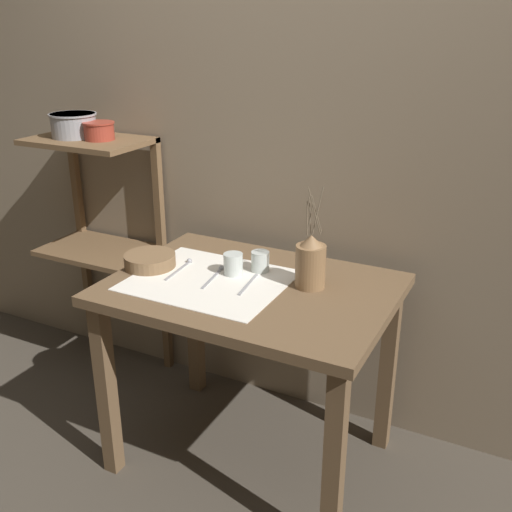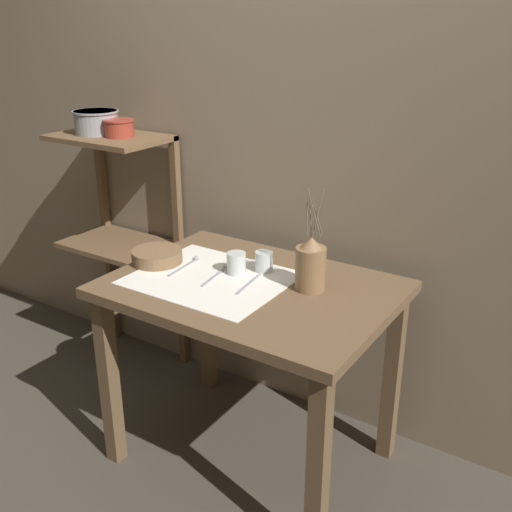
{
  "view_description": "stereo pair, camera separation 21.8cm",
  "coord_description": "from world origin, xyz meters",
  "views": [
    {
      "loc": [
        0.94,
        -1.81,
        1.73
      ],
      "look_at": [
        0.02,
        0.0,
        0.91
      ],
      "focal_mm": 42.0,
      "sensor_mm": 36.0,
      "label": 1
    },
    {
      "loc": [
        1.13,
        -1.7,
        1.73
      ],
      "look_at": [
        0.02,
        0.0,
        0.91
      ],
      "focal_mm": 42.0,
      "sensor_mm": 36.0,
      "label": 2
    }
  ],
  "objects": [
    {
      "name": "metal_pot_small",
      "position": [
        -0.89,
        0.26,
        1.26
      ],
      "size": [
        0.14,
        0.14,
        0.08
      ],
      "color": "#9E3828",
      "rests_on": "wooden_shelf_unit"
    },
    {
      "name": "fork_outer",
      "position": [
        -0.01,
        -0.01,
        0.8
      ],
      "size": [
        0.04,
        0.19,
        0.0
      ],
      "color": "#939399",
      "rests_on": "wooden_table"
    },
    {
      "name": "spoon_outer",
      "position": [
        -0.32,
        0.04,
        0.8
      ],
      "size": [
        0.03,
        0.21,
        0.02
      ],
      "color": "#939399",
      "rests_on": "wooden_table"
    },
    {
      "name": "glass_tumbler_far",
      "position": [
        -0.03,
        0.13,
        0.84
      ],
      "size": [
        0.07,
        0.07,
        0.08
      ],
      "color": "silver",
      "rests_on": "wooden_table"
    },
    {
      "name": "ground_plane",
      "position": [
        0.0,
        0.0,
        0.0
      ],
      "size": [
        12.0,
        12.0,
        0.0
      ],
      "primitive_type": "plane",
      "color": "#473F35"
    },
    {
      "name": "wooden_bowl",
      "position": [
        -0.44,
        -0.03,
        0.82
      ],
      "size": [
        0.2,
        0.2,
        0.05
      ],
      "color": "brown",
      "rests_on": "wooden_table"
    },
    {
      "name": "stone_wall_back",
      "position": [
        0.0,
        0.49,
        1.2
      ],
      "size": [
        7.0,
        0.06,
        2.4
      ],
      "color": "gray",
      "rests_on": "ground_plane"
    },
    {
      "name": "wooden_table",
      "position": [
        0.0,
        0.0,
        0.67
      ],
      "size": [
        1.05,
        0.76,
        0.79
      ],
      "color": "brown",
      "rests_on": "ground_plane"
    },
    {
      "name": "linen_cloth",
      "position": [
        -0.16,
        -0.04,
        0.79
      ],
      "size": [
        0.58,
        0.48,
        0.0
      ],
      "color": "white",
      "rests_on": "wooden_table"
    },
    {
      "name": "wooden_shelf_unit",
      "position": [
        -0.97,
        0.3,
        0.85
      ],
      "size": [
        0.55,
        0.35,
        1.21
      ],
      "color": "brown",
      "rests_on": "ground_plane"
    },
    {
      "name": "spoon_inner",
      "position": [
        -0.16,
        0.03,
        0.8
      ],
      "size": [
        0.05,
        0.2,
        0.02
      ],
      "color": "#939399",
      "rests_on": "wooden_table"
    },
    {
      "name": "glass_tumbler_near",
      "position": [
        -0.1,
        0.05,
        0.84
      ],
      "size": [
        0.08,
        0.08,
        0.08
      ],
      "color": "silver",
      "rests_on": "wooden_table"
    },
    {
      "name": "pitcher_with_flowers",
      "position": [
        0.2,
        0.09,
        0.89
      ],
      "size": [
        0.11,
        0.11,
        0.39
      ],
      "color": "olive",
      "rests_on": "wooden_table"
    },
    {
      "name": "metal_pot_large",
      "position": [
        -1.04,
        0.26,
        1.27
      ],
      "size": [
        0.21,
        0.21,
        0.11
      ],
      "color": "#939399",
      "rests_on": "wooden_shelf_unit"
    }
  ]
}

